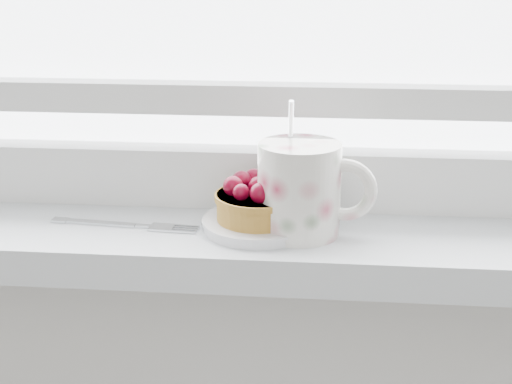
# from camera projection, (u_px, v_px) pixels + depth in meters

# --- Properties ---
(saucer) EXTENTS (0.12, 0.12, 0.01)m
(saucer) POSITION_uv_depth(u_px,v_px,m) (258.00, 224.00, 0.79)
(saucer) COLOR silver
(saucer) RESTS_ON windowsill
(raspberry_tart) EXTENTS (0.10, 0.10, 0.05)m
(raspberry_tart) POSITION_uv_depth(u_px,v_px,m) (258.00, 200.00, 0.78)
(raspberry_tart) COLOR #936420
(raspberry_tart) RESTS_ON saucer
(floral_mug) EXTENTS (0.13, 0.10, 0.14)m
(floral_mug) POSITION_uv_depth(u_px,v_px,m) (302.00, 187.00, 0.76)
(floral_mug) COLOR silver
(floral_mug) RESTS_ON windowsill
(fork) EXTENTS (0.17, 0.03, 0.00)m
(fork) POSITION_uv_depth(u_px,v_px,m) (123.00, 225.00, 0.80)
(fork) COLOR silver
(fork) RESTS_ON windowsill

